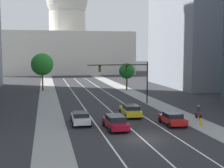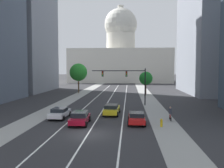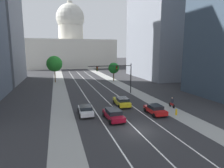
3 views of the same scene
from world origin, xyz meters
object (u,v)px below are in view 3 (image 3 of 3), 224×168
object	(u,v)px
car_red	(155,109)
fire_hydrant	(176,112)
car_yellow	(122,101)
street_tree_near_left	(54,64)
street_tree_mid_right	(114,68)
cyclist	(172,103)
traffic_signal_mast	(117,72)
car_white	(86,110)
car_crimson	(113,114)
capitol_building	(71,47)

from	to	relation	value
car_red	fire_hydrant	world-z (taller)	car_red
car_yellow	street_tree_near_left	distance (m)	31.58
car_yellow	street_tree_near_left	world-z (taller)	street_tree_near_left
car_red	street_tree_mid_right	xyz separation A→B (m)	(3.27, 32.05, 3.27)
car_yellow	cyclist	xyz separation A→B (m)	(7.51, -3.26, 0.07)
cyclist	street_tree_near_left	world-z (taller)	street_tree_near_left
cyclist	traffic_signal_mast	bearing A→B (deg)	25.06
car_white	fire_hydrant	distance (m)	13.07
cyclist	street_tree_mid_right	distance (m)	30.05
car_white	street_tree_near_left	world-z (taller)	street_tree_near_left
cyclist	street_tree_mid_right	size ratio (longest dim) A/B	0.30
cyclist	street_tree_mid_right	bearing A→B (deg)	3.41
car_yellow	car_crimson	distance (m)	6.83
fire_hydrant	street_tree_mid_right	bearing A→B (deg)	89.02
street_tree_mid_right	capitol_building	bearing A→B (deg)	98.22
fire_hydrant	street_tree_mid_right	world-z (taller)	street_tree_mid_right
street_tree_near_left	car_yellow	bearing A→B (deg)	-69.74
capitol_building	cyclist	bearing A→B (deg)	-83.96
fire_hydrant	car_crimson	bearing A→B (deg)	175.82
traffic_signal_mast	street_tree_mid_right	size ratio (longest dim) A/B	1.67
street_tree_near_left	car_red	bearing A→B (deg)	-67.93
capitol_building	traffic_signal_mast	size ratio (longest dim) A/B	4.90
car_crimson	street_tree_near_left	distance (m)	36.41
cyclist	street_tree_mid_right	world-z (taller)	street_tree_mid_right
car_white	car_yellow	bearing A→B (deg)	-64.55
street_tree_near_left	car_crimson	bearing A→B (deg)	-77.93
street_tree_near_left	street_tree_mid_right	bearing A→B (deg)	-8.82
car_white	street_tree_near_left	size ratio (longest dim) A/B	0.57
street_tree_near_left	street_tree_mid_right	xyz separation A→B (m)	(17.36, -2.69, -1.45)
street_tree_near_left	traffic_signal_mast	bearing A→B (deg)	-57.33
capitol_building	car_yellow	bearing A→B (deg)	-88.88
capitol_building	car_red	world-z (taller)	capitol_building
car_red	street_tree_near_left	xyz separation A→B (m)	(-14.09, 34.75, 4.72)
traffic_signal_mast	street_tree_near_left	size ratio (longest dim) A/B	1.22
traffic_signal_mast	cyclist	world-z (taller)	traffic_signal_mast
car_red	fire_hydrant	bearing A→B (deg)	-114.36
traffic_signal_mast	fire_hydrant	bearing A→B (deg)	-76.31
car_crimson	traffic_signal_mast	bearing A→B (deg)	-21.43
traffic_signal_mast	cyclist	distance (m)	14.05
traffic_signal_mast	street_tree_near_left	world-z (taller)	street_tree_near_left
car_yellow	traffic_signal_mast	size ratio (longest dim) A/B	0.52
car_red	street_tree_near_left	distance (m)	37.79
traffic_signal_mast	street_tree_near_left	xyz separation A→B (m)	(-12.94, 20.19, 0.68)
car_red	street_tree_mid_right	distance (m)	32.39
capitol_building	car_crimson	distance (m)	89.84
car_yellow	cyclist	distance (m)	8.19
car_crimson	cyclist	xyz separation A→B (m)	(10.77, 2.74, 0.07)
car_white	cyclist	xyz separation A→B (m)	(14.04, -0.35, 0.12)
car_yellow	street_tree_near_left	bearing A→B (deg)	22.89
car_crimson	street_tree_mid_right	distance (m)	34.21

